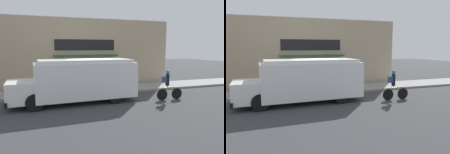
{
  "view_description": "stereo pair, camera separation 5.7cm",
  "coord_description": "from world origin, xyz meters",
  "views": [
    {
      "loc": [
        -2.97,
        -12.81,
        2.91
      ],
      "look_at": [
        1.46,
        -0.2,
        1.1
      ],
      "focal_mm": 35.0,
      "sensor_mm": 36.0,
      "label": 1
    },
    {
      "loc": [
        -2.91,
        -12.83,
        2.91
      ],
      "look_at": [
        1.46,
        -0.2,
        1.1
      ],
      "focal_mm": 35.0,
      "sensor_mm": 36.0,
      "label": 2
    }
  ],
  "objects": [
    {
      "name": "sidewalk",
      "position": [
        0.0,
        1.28,
        0.07
      ],
      "size": [
        28.0,
        2.57,
        0.13
      ],
      "color": "gray",
      "rests_on": "ground_plane"
    },
    {
      "name": "storefront",
      "position": [
        0.02,
        2.84,
        2.5
      ],
      "size": [
        14.38,
        0.86,
        4.99
      ],
      "color": "tan",
      "rests_on": "ground_plane"
    },
    {
      "name": "cyclist",
      "position": [
        3.92,
        -2.59,
        0.82
      ],
      "size": [
        1.58,
        0.21,
        1.69
      ],
      "rotation": [
        0.0,
        0.0,
        -0.03
      ],
      "color": "black",
      "rests_on": "ground_plane"
    },
    {
      "name": "ground_plane",
      "position": [
        0.0,
        0.0,
        0.0
      ],
      "size": [
        70.0,
        70.0,
        0.0
      ],
      "primitive_type": "plane",
      "color": "#38383A"
    },
    {
      "name": "school_bus",
      "position": [
        -0.83,
        -1.43,
        1.2
      ],
      "size": [
        6.56,
        2.71,
        2.28
      ],
      "rotation": [
        0.0,
        0.0,
        0.03
      ],
      "color": "white",
      "rests_on": "ground_plane"
    },
    {
      "name": "trash_bin",
      "position": [
        0.72,
        1.57,
        0.51
      ],
      "size": [
        0.57,
        0.57,
        0.75
      ],
      "color": "#2D5138",
      "rests_on": "sidewalk"
    }
  ]
}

